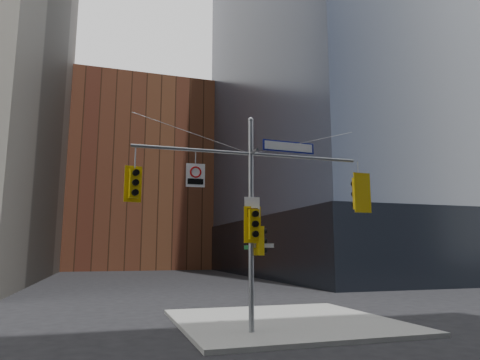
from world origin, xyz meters
TOP-DOWN VIEW (x-y plane):
  - ground at (0.00, 0.00)m, footprint 160.00×160.00m
  - sidewalk_corner at (2.00, 4.00)m, footprint 8.00×8.00m
  - podium_ne at (28.00, 32.00)m, footprint 36.40×36.40m
  - brick_midrise at (0.00, 58.00)m, footprint 26.00×20.00m
  - signal_assembly at (0.00, 1.99)m, footprint 8.00×0.80m
  - traffic_light_west_arm at (-3.84, 2.01)m, footprint 0.55×0.48m
  - traffic_light_east_arm at (4.19, 1.99)m, footprint 0.69×0.56m
  - traffic_light_pole_side at (0.32, 2.01)m, footprint 0.41×0.35m
  - traffic_light_pole_front at (0.00, 1.73)m, footprint 0.58×0.47m
  - street_sign_blade at (1.42, 2.00)m, footprint 1.98×0.15m
  - regulatory_sign_arm at (-1.91, 1.97)m, footprint 0.62×0.09m
  - regulatory_sign_pole at (0.00, 1.88)m, footprint 0.51×0.10m
  - street_blade_ew at (0.45, 2.00)m, footprint 0.70×0.07m
  - street_blade_ns at (0.00, 2.45)m, footprint 0.08×0.70m

SIDE VIEW (x-z plane):
  - ground at x=0.00m, z-range 0.00..0.00m
  - sidewalk_corner at x=2.00m, z-range 0.00..0.15m
  - street_blade_ns at x=0.00m, z-range 2.76..2.90m
  - street_blade_ew at x=0.45m, z-range 2.82..2.96m
  - podium_ne at x=28.00m, z-range 0.00..6.00m
  - traffic_light_pole_side at x=0.32m, z-range 2.57..3.53m
  - traffic_light_pole_front at x=0.00m, z-range 2.98..4.18m
  - regulatory_sign_pole at x=0.00m, z-range 3.80..4.48m
  - signal_assembly at x=0.00m, z-range 0.77..8.07m
  - traffic_light_west_arm at x=-3.84m, z-range 4.23..5.37m
  - traffic_light_east_arm at x=4.19m, z-range 4.07..5.53m
  - regulatory_sign_arm at x=-1.91m, z-range 4.79..5.56m
  - street_sign_blade at x=1.42m, z-range 6.16..6.54m
  - brick_midrise at x=0.00m, z-range 0.00..28.00m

